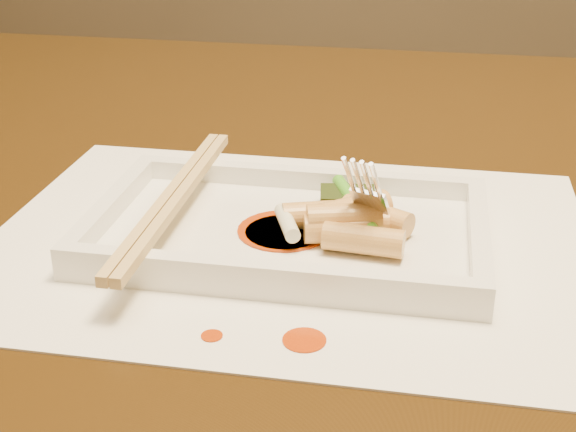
% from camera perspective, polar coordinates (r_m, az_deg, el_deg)
% --- Properties ---
extents(table, '(1.40, 0.90, 0.75)m').
position_cam_1_polar(table, '(0.69, -6.13, -4.87)').
color(table, black).
rests_on(table, ground).
extents(placemat, '(0.40, 0.30, 0.00)m').
position_cam_1_polar(placemat, '(0.54, 0.00, -1.80)').
color(placemat, white).
rests_on(placemat, table).
extents(sauce_splatter_a, '(0.02, 0.02, 0.00)m').
position_cam_1_polar(sauce_splatter_a, '(0.44, 1.17, -8.81)').
color(sauce_splatter_a, '#B23405').
rests_on(sauce_splatter_a, placemat).
extents(sauce_splatter_b, '(0.01, 0.01, 0.00)m').
position_cam_1_polar(sauce_splatter_b, '(0.44, -5.44, -8.47)').
color(sauce_splatter_b, '#B23405').
rests_on(sauce_splatter_b, placemat).
extents(plate_base, '(0.26, 0.16, 0.01)m').
position_cam_1_polar(plate_base, '(0.54, 0.00, -1.35)').
color(plate_base, white).
rests_on(plate_base, placemat).
extents(plate_rim_far, '(0.26, 0.01, 0.01)m').
position_cam_1_polar(plate_rim_far, '(0.60, 1.28, 2.73)').
color(plate_rim_far, white).
rests_on(plate_rim_far, plate_base).
extents(plate_rim_near, '(0.26, 0.01, 0.01)m').
position_cam_1_polar(plate_rim_near, '(0.47, -1.64, -4.17)').
color(plate_rim_near, white).
rests_on(plate_rim_near, plate_base).
extents(plate_rim_left, '(0.01, 0.14, 0.01)m').
position_cam_1_polar(plate_rim_left, '(0.56, -12.48, 0.70)').
color(plate_rim_left, white).
rests_on(plate_rim_left, plate_base).
extents(plate_rim_right, '(0.01, 0.14, 0.01)m').
position_cam_1_polar(plate_rim_right, '(0.53, 13.43, -1.34)').
color(plate_rim_right, white).
rests_on(plate_rim_right, plate_base).
extents(veg_piece, '(0.04, 0.03, 0.01)m').
position_cam_1_polar(veg_piece, '(0.56, 4.25, 1.21)').
color(veg_piece, black).
rests_on(veg_piece, plate_base).
extents(scallion_white, '(0.02, 0.04, 0.01)m').
position_cam_1_polar(scallion_white, '(0.52, -0.06, -0.47)').
color(scallion_white, '#EAEACC').
rests_on(scallion_white, plate_base).
extents(scallion_green, '(0.04, 0.08, 0.01)m').
position_cam_1_polar(scallion_green, '(0.54, 4.76, 0.84)').
color(scallion_green, '#399618').
rests_on(scallion_green, plate_base).
extents(chopstick_a, '(0.01, 0.23, 0.01)m').
position_cam_1_polar(chopstick_a, '(0.55, -8.50, 1.38)').
color(chopstick_a, tan).
rests_on(chopstick_a, plate_rim_near).
extents(chopstick_b, '(0.01, 0.23, 0.01)m').
position_cam_1_polar(chopstick_b, '(0.54, -7.70, 1.32)').
color(chopstick_b, tan).
rests_on(chopstick_b, plate_rim_near).
extents(fork, '(0.09, 0.10, 0.14)m').
position_cam_1_polar(fork, '(0.52, 8.09, 6.68)').
color(fork, silver).
rests_on(fork, plate_base).
extents(sauce_blob_0, '(0.06, 0.06, 0.00)m').
position_cam_1_polar(sauce_blob_0, '(0.53, -0.33, -1.04)').
color(sauce_blob_0, '#B23405').
rests_on(sauce_blob_0, plate_base).
extents(sauce_blob_1, '(0.05, 0.05, 0.00)m').
position_cam_1_polar(sauce_blob_1, '(0.53, -0.28, -1.17)').
color(sauce_blob_1, '#B23405').
rests_on(sauce_blob_1, plate_base).
extents(rice_cake_0, '(0.05, 0.02, 0.02)m').
position_cam_1_polar(rice_cake_0, '(0.50, 5.38, -1.69)').
color(rice_cake_0, tan).
rests_on(rice_cake_0, plate_base).
extents(rice_cake_1, '(0.05, 0.03, 0.02)m').
position_cam_1_polar(rice_cake_1, '(0.53, 1.86, 0.07)').
color(rice_cake_1, tan).
rests_on(rice_cake_1, plate_base).
extents(rice_cake_2, '(0.05, 0.03, 0.02)m').
position_cam_1_polar(rice_cake_2, '(0.51, 4.00, -0.12)').
color(rice_cake_2, tan).
rests_on(rice_cake_2, plate_base).
extents(rice_cake_3, '(0.05, 0.04, 0.02)m').
position_cam_1_polar(rice_cake_3, '(0.53, 6.32, 0.03)').
color(rice_cake_3, tan).
rests_on(rice_cake_3, plate_base).
extents(rice_cake_4, '(0.04, 0.02, 0.02)m').
position_cam_1_polar(rice_cake_4, '(0.52, 4.85, -0.40)').
color(rice_cake_4, tan).
rests_on(rice_cake_4, plate_base).
extents(rice_cake_5, '(0.05, 0.05, 0.02)m').
position_cam_1_polar(rice_cake_5, '(0.52, 4.73, 0.38)').
color(rice_cake_5, tan).
rests_on(rice_cake_5, plate_base).
extents(rice_cake_6, '(0.05, 0.03, 0.02)m').
position_cam_1_polar(rice_cake_6, '(0.51, 3.48, -0.89)').
color(rice_cake_6, tan).
rests_on(rice_cake_6, plate_base).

